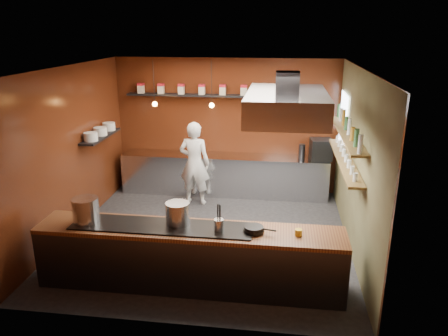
% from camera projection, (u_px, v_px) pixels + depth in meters
% --- Properties ---
extents(floor, '(5.00, 5.00, 0.00)m').
position_uv_depth(floor, '(209.00, 236.00, 7.96)').
color(floor, black).
rests_on(floor, ground).
extents(back_wall, '(5.00, 0.00, 5.00)m').
position_uv_depth(back_wall, '(226.00, 126.00, 9.86)').
color(back_wall, '#3F170B').
rests_on(back_wall, ground).
extents(left_wall, '(0.00, 5.00, 5.00)m').
position_uv_depth(left_wall, '(70.00, 152.00, 7.81)').
color(left_wall, '#3F170B').
rests_on(left_wall, ground).
extents(right_wall, '(0.00, 5.00, 5.00)m').
position_uv_depth(right_wall, '(357.00, 163.00, 7.18)').
color(right_wall, '#4B462A').
rests_on(right_wall, ground).
extents(ceiling, '(5.00, 5.00, 0.00)m').
position_uv_depth(ceiling, '(207.00, 68.00, 7.03)').
color(ceiling, silver).
rests_on(ceiling, back_wall).
extents(window_pane, '(0.00, 1.00, 1.00)m').
position_uv_depth(window_pane, '(343.00, 118.00, 8.67)').
color(window_pane, white).
rests_on(window_pane, right_wall).
extents(prep_counter, '(4.60, 0.65, 0.90)m').
position_uv_depth(prep_counter, '(224.00, 174.00, 9.87)').
color(prep_counter, silver).
rests_on(prep_counter, floor).
extents(pass_counter, '(4.40, 0.72, 0.94)m').
position_uv_depth(pass_counter, '(190.00, 257.00, 6.31)').
color(pass_counter, '#38383D').
rests_on(pass_counter, floor).
extents(tin_shelf, '(2.60, 0.26, 0.04)m').
position_uv_depth(tin_shelf, '(185.00, 95.00, 9.62)').
color(tin_shelf, black).
rests_on(tin_shelf, back_wall).
extents(plate_shelf, '(0.30, 1.40, 0.04)m').
position_uv_depth(plate_shelf, '(101.00, 136.00, 8.72)').
color(plate_shelf, black).
rests_on(plate_shelf, left_wall).
extents(bottle_shelf_upper, '(0.26, 2.80, 0.04)m').
position_uv_depth(bottle_shelf_upper, '(347.00, 134.00, 7.36)').
color(bottle_shelf_upper, brown).
rests_on(bottle_shelf_upper, right_wall).
extents(bottle_shelf_lower, '(0.26, 2.80, 0.04)m').
position_uv_depth(bottle_shelf_lower, '(345.00, 160.00, 7.50)').
color(bottle_shelf_lower, brown).
rests_on(bottle_shelf_lower, right_wall).
extents(extractor_hood, '(1.20, 2.00, 0.72)m').
position_uv_depth(extractor_hood, '(287.00, 105.00, 6.65)').
color(extractor_hood, '#38383D').
rests_on(extractor_hood, ceiling).
extents(pendant_left, '(0.10, 0.10, 0.95)m').
position_uv_depth(pendant_left, '(155.00, 102.00, 9.08)').
color(pendant_left, black).
rests_on(pendant_left, ceiling).
extents(pendant_right, '(0.10, 0.10, 0.95)m').
position_uv_depth(pendant_right, '(212.00, 103.00, 8.92)').
color(pendant_right, black).
rests_on(pendant_right, ceiling).
extents(storage_tins, '(2.43, 0.13, 0.22)m').
position_uv_depth(storage_tins, '(192.00, 89.00, 9.56)').
color(storage_tins, beige).
rests_on(storage_tins, tin_shelf).
extents(plate_stacks, '(0.26, 1.16, 0.16)m').
position_uv_depth(plate_stacks, '(100.00, 131.00, 8.69)').
color(plate_stacks, silver).
rests_on(plate_stacks, plate_shelf).
extents(bottles, '(0.06, 2.66, 0.24)m').
position_uv_depth(bottles, '(348.00, 125.00, 7.31)').
color(bottles, silver).
rests_on(bottles, bottle_shelf_upper).
extents(wine_glasses, '(0.07, 2.37, 0.13)m').
position_uv_depth(wine_glasses, '(345.00, 155.00, 7.48)').
color(wine_glasses, silver).
rests_on(wine_glasses, bottle_shelf_lower).
extents(stockpot_large, '(0.47, 0.47, 0.37)m').
position_uv_depth(stockpot_large, '(86.00, 210.00, 6.27)').
color(stockpot_large, '#B8BBBF').
rests_on(stockpot_large, pass_counter).
extents(stockpot_small, '(0.42, 0.42, 0.32)m').
position_uv_depth(stockpot_small, '(178.00, 213.00, 6.22)').
color(stockpot_small, '#B2B5BA').
rests_on(stockpot_small, pass_counter).
extents(utensil_crock, '(0.16, 0.16, 0.18)m').
position_uv_depth(utensil_crock, '(219.00, 225.00, 6.02)').
color(utensil_crock, silver).
rests_on(utensil_crock, pass_counter).
extents(frying_pan, '(0.45, 0.29, 0.07)m').
position_uv_depth(frying_pan, '(254.00, 229.00, 6.03)').
color(frying_pan, black).
rests_on(frying_pan, pass_counter).
extents(butter_jar, '(0.12, 0.12, 0.09)m').
position_uv_depth(butter_jar, '(298.00, 232.00, 5.95)').
color(butter_jar, gold).
rests_on(butter_jar, pass_counter).
extents(espresso_machine, '(0.49, 0.47, 0.44)m').
position_uv_depth(espresso_machine, '(321.00, 149.00, 9.40)').
color(espresso_machine, black).
rests_on(espresso_machine, prep_counter).
extents(chef, '(0.68, 0.48, 1.79)m').
position_uv_depth(chef, '(195.00, 163.00, 9.19)').
color(chef, white).
rests_on(chef, floor).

